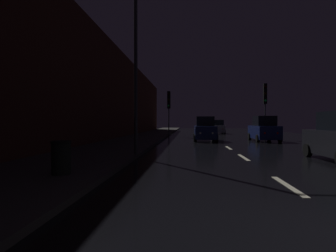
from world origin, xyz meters
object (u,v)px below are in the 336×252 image
(car_distant_taillights, at_px, (218,127))
(car_parked_right_far, at_px, (264,130))
(traffic_light_far_right, at_px, (265,98))
(car_approaching_headlights, at_px, (205,130))
(streetlamp_overhead, at_px, (145,41))
(traffic_light_far_left, at_px, (169,104))
(trash_bin_curbside, at_px, (61,157))

(car_distant_taillights, relative_size, car_parked_right_far, 0.91)
(traffic_light_far_right, bearing_deg, car_distant_taillights, -161.00)
(car_approaching_headlights, relative_size, car_distant_taillights, 1.09)
(streetlamp_overhead, bearing_deg, traffic_light_far_right, 56.61)
(traffic_light_far_left, height_order, car_approaching_headlights, traffic_light_far_left)
(streetlamp_overhead, bearing_deg, car_distant_taillights, 76.92)
(streetlamp_overhead, bearing_deg, car_parked_right_far, 53.58)
(car_approaching_headlights, bearing_deg, streetlamp_overhead, -16.59)
(traffic_light_far_right, xyz_separation_m, car_distant_taillights, (-3.02, 12.35, -2.94))
(trash_bin_curbside, distance_m, car_distant_taillights, 31.84)
(car_approaching_headlights, bearing_deg, car_distant_taillights, 169.64)
(trash_bin_curbside, bearing_deg, car_parked_right_far, 58.23)
(traffic_light_far_left, height_order, traffic_light_far_right, traffic_light_far_right)
(car_parked_right_far, bearing_deg, car_distant_taillights, 8.49)
(traffic_light_far_right, xyz_separation_m, streetlamp_overhead, (-9.10, -13.80, 1.41))
(streetlamp_overhead, xyz_separation_m, car_approaching_headlights, (3.35, 11.25, -4.28))
(streetlamp_overhead, bearing_deg, traffic_light_far_left, 90.74)
(traffic_light_far_right, xyz_separation_m, car_parked_right_far, (-0.80, -2.56, -2.85))
(car_approaching_headlights, xyz_separation_m, car_parked_right_far, (4.95, -0.01, 0.01))
(streetlamp_overhead, bearing_deg, trash_bin_curbside, -108.70)
(traffic_light_far_left, bearing_deg, car_parked_right_far, 61.21)
(streetlamp_overhead, bearing_deg, car_approaching_headlights, 73.41)
(car_approaching_headlights, bearing_deg, trash_bin_curbside, -17.22)
(car_parked_right_far, bearing_deg, streetlamp_overhead, 143.58)
(car_parked_right_far, bearing_deg, trash_bin_curbside, 148.23)
(traffic_light_far_right, distance_m, car_approaching_headlights, 6.91)
(trash_bin_curbside, bearing_deg, traffic_light_far_right, 60.01)
(trash_bin_curbside, xyz_separation_m, car_parked_right_far, (9.90, 15.99, 0.35))
(traffic_light_far_right, distance_m, streetlamp_overhead, 16.59)
(traffic_light_far_right, distance_m, car_parked_right_far, 3.91)
(trash_bin_curbside, bearing_deg, streetlamp_overhead, 71.30)
(traffic_light_far_left, height_order, streetlamp_overhead, streetlamp_overhead)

